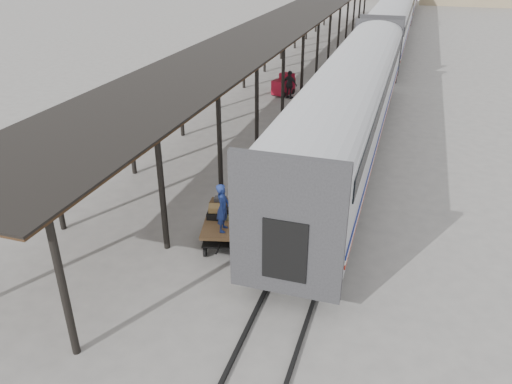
{
  "coord_description": "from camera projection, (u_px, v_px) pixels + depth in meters",
  "views": [
    {
      "loc": [
        5.76,
        -14.54,
        9.23
      ],
      "look_at": [
        1.26,
        -0.36,
        1.7
      ],
      "focal_mm": 35.0,
      "sensor_mm": 36.0,
      "label": 1
    }
  ],
  "objects": [
    {
      "name": "porter",
      "position": [
        223.0,
        208.0,
        15.75
      ],
      "size": [
        0.46,
        0.64,
        1.63
      ],
      "primitive_type": "imported",
      "rotation": [
        0.0,
        0.0,
        1.68
      ],
      "color": "navy",
      "rests_on": "baggage_cart"
    },
    {
      "name": "rails",
      "position": [
        388.0,
        51.0,
        46.11
      ],
      "size": [
        1.54,
        150.0,
        0.12
      ],
      "color": "black",
      "rests_on": "ground"
    },
    {
      "name": "suitcase_stack",
      "position": [
        223.0,
        209.0,
        16.94
      ],
      "size": [
        1.22,
        1.23,
        0.56
      ],
      "rotation": [
        0.0,
        0.0,
        0.23
      ],
      "color": "#343437",
      "rests_on": "baggage_cart"
    },
    {
      "name": "pedestrian",
      "position": [
        290.0,
        85.0,
        32.1
      ],
      "size": [
        1.14,
        0.74,
        1.8
      ],
      "primitive_type": "imported",
      "rotation": [
        0.0,
        0.0,
        2.83
      ],
      "color": "black",
      "rests_on": "ground"
    },
    {
      "name": "luggage_tug",
      "position": [
        284.0,
        85.0,
        33.05
      ],
      "size": [
        1.37,
        1.75,
        1.36
      ],
      "rotation": [
        0.0,
        0.0,
        -0.33
      ],
      "color": "maroon",
      "rests_on": "ground"
    },
    {
      "name": "canopy",
      "position": [
        295.0,
        18.0,
        37.61
      ],
      "size": [
        4.9,
        64.3,
        4.15
      ],
      "color": "#422B19",
      "rests_on": "ground"
    },
    {
      "name": "train",
      "position": [
        391.0,
        21.0,
        44.75
      ],
      "size": [
        3.45,
        76.01,
        4.01
      ],
      "color": "silver",
      "rests_on": "ground"
    },
    {
      "name": "ground",
      "position": [
        226.0,
        225.0,
        18.09
      ],
      "size": [
        160.0,
        160.0,
        0.0
      ],
      "primitive_type": "plane",
      "color": "slate",
      "rests_on": "ground"
    },
    {
      "name": "baggage_cart",
      "position": [
        224.0,
        225.0,
        16.83
      ],
      "size": [
        1.77,
        2.62,
        0.86
      ],
      "rotation": [
        0.0,
        0.0,
        0.23
      ],
      "color": "brown",
      "rests_on": "ground"
    }
  ]
}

